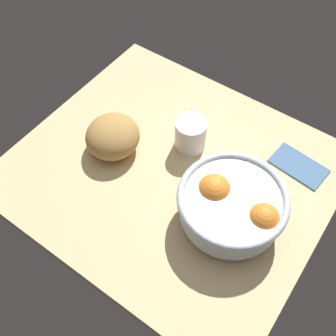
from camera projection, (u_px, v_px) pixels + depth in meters
ground_plane at (172, 173)px, 99.26cm from camera, size 73.03×64.36×3.00cm
fruit_bowl at (232, 205)px, 85.66cm from camera, size 23.47×23.47×10.63cm
bread_loaf at (113, 136)px, 98.59cm from camera, size 16.79×17.22×8.37cm
napkin_folded at (299, 165)px, 98.24cm from camera, size 13.94×8.97×0.82cm
mug at (191, 133)px, 99.14cm from camera, size 8.22×11.13×8.38cm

